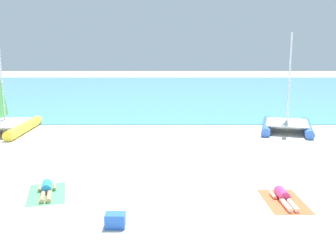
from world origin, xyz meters
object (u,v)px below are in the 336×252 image
at_px(sunbather_right, 282,196).
at_px(cooler_box, 114,220).
at_px(towel_left, 45,194).
at_px(sailboat_blue, 286,117).
at_px(sunbather_left, 45,189).
at_px(towel_right, 282,201).

bearing_deg(sunbather_right, cooler_box, -161.49).
distance_m(towel_left, sunbather_right, 7.08).
height_order(sailboat_blue, sunbather_left, sailboat_blue).
xyz_separation_m(sailboat_blue, cooler_box, (-7.69, -11.56, -0.60)).
bearing_deg(sunbather_right, towel_right, -90.00).
xyz_separation_m(sailboat_blue, sunbather_left, (-10.11, -9.21, -0.65)).
height_order(sunbather_left, towel_right, sunbather_left).
bearing_deg(towel_right, sailboat_blue, 72.98).
relative_size(sailboat_blue, sunbather_right, 3.35).
relative_size(towel_left, sunbather_right, 1.22).
bearing_deg(sailboat_blue, sunbather_right, -91.58).
height_order(towel_right, sunbather_right, sunbather_right).
distance_m(sailboat_blue, towel_right, 10.38).
distance_m(sunbather_left, cooler_box, 3.37).
relative_size(sailboat_blue, towel_left, 2.76).
xyz_separation_m(sunbather_left, sunbather_right, (7.07, -0.63, 0.00)).
height_order(sailboat_blue, cooler_box, sailboat_blue).
xyz_separation_m(towel_left, towel_right, (7.06, -0.63, 0.00)).
bearing_deg(cooler_box, sunbather_left, 135.82).
bearing_deg(sailboat_blue, cooler_box, -108.08).
relative_size(towel_right, sunbather_right, 1.22).
bearing_deg(sunbather_right, sailboat_blue, 71.06).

